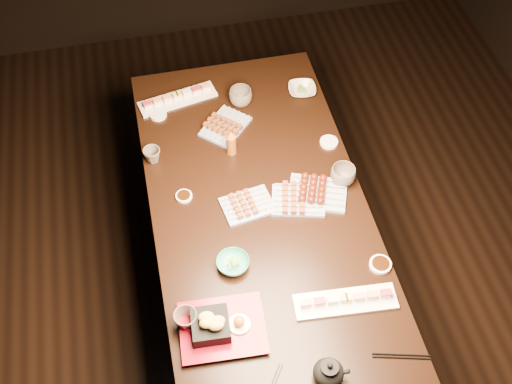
# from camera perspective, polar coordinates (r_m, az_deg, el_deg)

# --- Properties ---
(ground) EXTENTS (5.00, 5.00, 0.00)m
(ground) POSITION_cam_1_polar(r_m,az_deg,el_deg) (3.19, 1.55, -13.91)
(ground) COLOR black
(ground) RESTS_ON ground
(dining_table) EXTENTS (0.95, 1.82, 0.75)m
(dining_table) POSITION_cam_1_polar(r_m,az_deg,el_deg) (3.01, 0.20, -5.33)
(dining_table) COLOR black
(dining_table) RESTS_ON ground
(sushi_platter_near) EXTENTS (0.40, 0.14, 0.05)m
(sushi_platter_near) POSITION_cam_1_polar(r_m,az_deg,el_deg) (2.46, 7.99, -9.45)
(sushi_platter_near) COLOR white
(sushi_platter_near) RESTS_ON dining_table
(sushi_platter_far) EXTENTS (0.39, 0.18, 0.05)m
(sushi_platter_far) POSITION_cam_1_polar(r_m,az_deg,el_deg) (3.12, -7.01, 8.41)
(sushi_platter_far) COLOR white
(sushi_platter_far) RESTS_ON dining_table
(yakitori_plate_center) EXTENTS (0.23, 0.18, 0.05)m
(yakitori_plate_center) POSITION_cam_1_polar(r_m,az_deg,el_deg) (2.67, -0.76, -0.95)
(yakitori_plate_center) COLOR #828EB6
(yakitori_plate_center) RESTS_ON dining_table
(yakitori_plate_right) EXTENTS (0.25, 0.21, 0.06)m
(yakitori_plate_right) POSITION_cam_1_polar(r_m,az_deg,el_deg) (2.69, 3.79, -0.50)
(yakitori_plate_right) COLOR #828EB6
(yakitori_plate_right) RESTS_ON dining_table
(yakitori_plate_left) EXTENTS (0.27, 0.27, 0.06)m
(yakitori_plate_left) POSITION_cam_1_polar(r_m,az_deg,el_deg) (2.97, -2.75, 6.10)
(yakitori_plate_left) COLOR #828EB6
(yakitori_plate_left) RESTS_ON dining_table
(tsukune_plate) EXTENTS (0.29, 0.25, 0.06)m
(tsukune_plate) POSITION_cam_1_polar(r_m,az_deg,el_deg) (2.72, 5.52, 0.19)
(tsukune_plate) COLOR #828EB6
(tsukune_plate) RESTS_ON dining_table
(edamame_bowl_green) EXTENTS (0.15, 0.15, 0.04)m
(edamame_bowl_green) POSITION_cam_1_polar(r_m,az_deg,el_deg) (2.52, -2.06, -6.37)
(edamame_bowl_green) COLOR #2D8A74
(edamame_bowl_green) RESTS_ON dining_table
(edamame_bowl_cream) EXTENTS (0.15, 0.15, 0.03)m
(edamame_bowl_cream) POSITION_cam_1_polar(r_m,az_deg,el_deg) (3.15, 4.11, 9.05)
(edamame_bowl_cream) COLOR beige
(edamame_bowl_cream) RESTS_ON dining_table
(tempura_tray) EXTENTS (0.33, 0.27, 0.11)m
(tempura_tray) POSITION_cam_1_polar(r_m,az_deg,el_deg) (2.36, -3.04, -11.57)
(tempura_tray) COLOR black
(tempura_tray) RESTS_ON dining_table
(teacup_near_left) EXTENTS (0.11, 0.11, 0.08)m
(teacup_near_left) POSITION_cam_1_polar(r_m,az_deg,el_deg) (2.39, -6.25, -11.24)
(teacup_near_left) COLOR #53473F
(teacup_near_left) RESTS_ON dining_table
(teacup_mid_right) EXTENTS (0.13, 0.13, 0.09)m
(teacup_mid_right) POSITION_cam_1_polar(r_m,az_deg,el_deg) (2.77, 7.74, 1.47)
(teacup_mid_right) COLOR #53473F
(teacup_mid_right) RESTS_ON dining_table
(teacup_far_left) EXTENTS (0.10, 0.10, 0.07)m
(teacup_far_left) POSITION_cam_1_polar(r_m,az_deg,el_deg) (2.86, -9.21, 3.24)
(teacup_far_left) COLOR #53473F
(teacup_far_left) RESTS_ON dining_table
(teacup_far_right) EXTENTS (0.13, 0.13, 0.09)m
(teacup_far_right) POSITION_cam_1_polar(r_m,az_deg,el_deg) (3.07, -1.38, 8.45)
(teacup_far_right) COLOR #53473F
(teacup_far_right) RESTS_ON dining_table
(teapot) EXTENTS (0.16, 0.16, 0.11)m
(teapot) POSITION_cam_1_polar(r_m,az_deg,el_deg) (2.30, 6.49, -15.54)
(teapot) COLOR black
(teapot) RESTS_ON dining_table
(condiment_bottle) EXTENTS (0.05, 0.05, 0.13)m
(condiment_bottle) POSITION_cam_1_polar(r_m,az_deg,el_deg) (2.84, -2.22, 4.45)
(condiment_bottle) COLOR brown
(condiment_bottle) RESTS_ON dining_table
(sauce_dish_west) EXTENTS (0.09, 0.09, 0.01)m
(sauce_dish_west) POSITION_cam_1_polar(r_m,az_deg,el_deg) (2.74, -6.43, -0.38)
(sauce_dish_west) COLOR white
(sauce_dish_west) RESTS_ON dining_table
(sauce_dish_east) EXTENTS (0.09, 0.09, 0.01)m
(sauce_dish_east) POSITION_cam_1_polar(r_m,az_deg,el_deg) (2.93, 6.50, 4.42)
(sauce_dish_east) COLOR white
(sauce_dish_east) RESTS_ON dining_table
(sauce_dish_se) EXTENTS (0.11, 0.11, 0.02)m
(sauce_dish_se) POSITION_cam_1_polar(r_m,az_deg,el_deg) (2.57, 10.99, -6.34)
(sauce_dish_se) COLOR white
(sauce_dish_se) RESTS_ON dining_table
(sauce_dish_nw) EXTENTS (0.10, 0.10, 0.01)m
(sauce_dish_nw) POSITION_cam_1_polar(r_m,az_deg,el_deg) (3.07, -8.69, 6.81)
(sauce_dish_nw) COLOR white
(sauce_dish_nw) RESTS_ON dining_table
(chopsticks_se) EXTENTS (0.21, 0.07, 0.01)m
(chopsticks_se) POSITION_cam_1_polar(r_m,az_deg,el_deg) (2.41, 12.79, -14.04)
(chopsticks_se) COLOR black
(chopsticks_se) RESTS_ON dining_table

